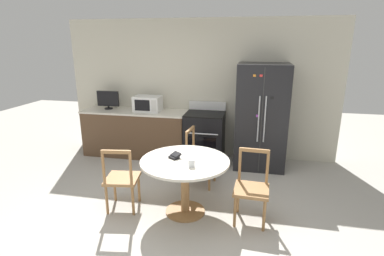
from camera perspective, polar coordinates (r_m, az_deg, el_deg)
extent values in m
plane|color=#B2ADA3|center=(3.86, -6.24, -18.35)|extent=(14.00, 14.00, 0.00)
cube|color=beige|center=(5.83, 1.37, 7.44)|extent=(5.20, 0.10, 2.60)
cube|color=brown|center=(6.01, -10.60, -1.05)|extent=(2.01, 0.62, 0.86)
cube|color=beige|center=(5.90, -10.82, 3.13)|extent=(2.03, 0.64, 0.03)
cube|color=black|center=(5.39, 13.03, 2.13)|extent=(0.87, 0.73, 1.83)
cube|color=#333333|center=(5.03, 13.09, 1.14)|extent=(0.01, 0.01, 1.76)
cylinder|color=silver|center=(5.00, 12.56, 1.64)|extent=(0.02, 0.02, 0.77)
cylinder|color=silver|center=(5.01, 13.70, 1.58)|extent=(0.02, 0.02, 0.77)
cube|color=purple|center=(5.00, 12.38, 2.26)|extent=(0.05, 0.01, 0.04)
cube|color=black|center=(4.95, 15.03, 5.56)|extent=(0.05, 0.02, 0.04)
cube|color=red|center=(4.89, 13.03, 9.69)|extent=(0.05, 0.01, 0.04)
cube|color=orange|center=(4.89, 11.82, 9.74)|extent=(0.04, 0.01, 0.03)
cube|color=black|center=(5.62, 2.42, -1.82)|extent=(0.71, 0.64, 0.90)
cube|color=black|center=(5.34, 1.85, -3.79)|extent=(0.51, 0.01, 0.40)
cylinder|color=silver|center=(5.23, 1.83, -1.11)|extent=(0.58, 0.02, 0.02)
cube|color=black|center=(5.49, 2.48, 2.75)|extent=(0.71, 0.64, 0.02)
cube|color=white|center=(5.75, 2.96, 4.27)|extent=(0.71, 0.06, 0.16)
cube|color=white|center=(5.78, -8.44, 4.62)|extent=(0.50, 0.35, 0.29)
cube|color=black|center=(5.63, -9.48, 4.28)|extent=(0.29, 0.01, 0.20)
cube|color=silver|center=(5.55, -7.30, 4.20)|extent=(0.10, 0.01, 0.21)
cylinder|color=black|center=(6.15, -15.58, 3.62)|extent=(0.16, 0.16, 0.02)
cylinder|color=black|center=(6.14, -15.60, 3.89)|extent=(0.03, 0.03, 0.04)
cube|color=black|center=(6.11, -15.71, 5.43)|extent=(0.44, 0.05, 0.30)
cylinder|color=beige|center=(3.81, -1.36, -6.34)|extent=(1.13, 1.13, 0.03)
cylinder|color=#9E7042|center=(3.96, -1.32, -11.13)|extent=(0.11, 0.11, 0.68)
cylinder|color=#9E7042|center=(4.13, -1.29, -15.51)|extent=(0.52, 0.52, 0.03)
cube|color=#9E7042|center=(4.67, 1.86, -5.89)|extent=(0.46, 0.46, 0.04)
cylinder|color=#9E7042|center=(4.87, 4.37, -7.84)|extent=(0.04, 0.04, 0.41)
cylinder|color=#9E7042|center=(4.57, 3.32, -9.52)|extent=(0.04, 0.04, 0.41)
cylinder|color=#9E7042|center=(4.96, 0.46, -7.36)|extent=(0.04, 0.04, 0.41)
cylinder|color=#9E7042|center=(4.66, -0.83, -8.97)|extent=(0.04, 0.04, 0.41)
cylinder|color=#9E7042|center=(4.79, 0.29, -2.18)|extent=(0.04, 0.04, 0.45)
cylinder|color=#9E7042|center=(4.48, -1.05, -3.49)|extent=(0.04, 0.04, 0.45)
cube|color=#9E7042|center=(4.58, -0.37, -0.38)|extent=(0.07, 0.35, 0.04)
cube|color=#9E7042|center=(3.82, 11.25, -11.51)|extent=(0.44, 0.44, 0.04)
cylinder|color=#9E7042|center=(3.77, 13.58, -15.93)|extent=(0.04, 0.04, 0.41)
cylinder|color=#9E7042|center=(3.79, 8.18, -15.50)|extent=(0.04, 0.04, 0.41)
cylinder|color=#9E7042|center=(4.07, 13.72, -13.40)|extent=(0.04, 0.04, 0.41)
cylinder|color=#9E7042|center=(4.08, 8.77, -13.01)|extent=(0.04, 0.04, 0.41)
cylinder|color=#9E7042|center=(3.88, 14.19, -7.22)|extent=(0.04, 0.04, 0.45)
cylinder|color=#9E7042|center=(3.89, 9.09, -6.83)|extent=(0.04, 0.04, 0.45)
cube|color=#9E7042|center=(3.81, 11.81, -4.19)|extent=(0.35, 0.05, 0.04)
cube|color=#9E7042|center=(4.14, -13.12, -9.36)|extent=(0.48, 0.48, 0.04)
cylinder|color=#9E7042|center=(4.43, -14.50, -10.91)|extent=(0.04, 0.04, 0.41)
cylinder|color=#9E7042|center=(4.34, -10.08, -11.20)|extent=(0.04, 0.04, 0.41)
cylinder|color=#9E7042|center=(4.14, -15.93, -13.03)|extent=(0.04, 0.04, 0.41)
cylinder|color=#9E7042|center=(4.05, -11.18, -13.41)|extent=(0.04, 0.04, 0.41)
cylinder|color=#9E7042|center=(3.93, -16.53, -7.13)|extent=(0.04, 0.04, 0.45)
cylinder|color=#9E7042|center=(3.83, -11.62, -7.39)|extent=(0.04, 0.04, 0.45)
cube|color=#9E7042|center=(3.80, -14.32, -4.42)|extent=(0.35, 0.09, 0.04)
cylinder|color=silver|center=(3.60, -0.10, -6.68)|extent=(0.08, 0.08, 0.09)
cylinder|color=#4C8C59|center=(3.60, -0.10, -6.98)|extent=(0.07, 0.07, 0.05)
cube|color=black|center=(3.86, -3.44, -5.59)|extent=(0.15, 0.15, 0.03)
cube|color=black|center=(3.86, -3.11, -5.11)|extent=(0.16, 0.15, 0.06)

